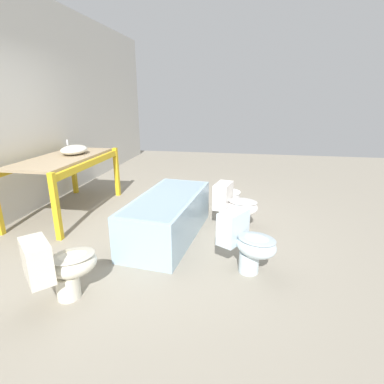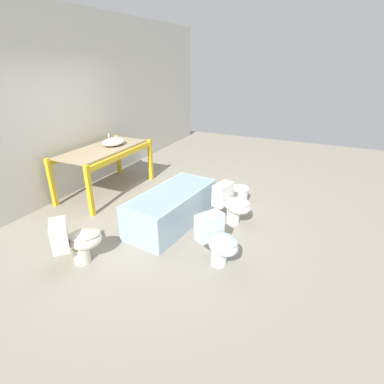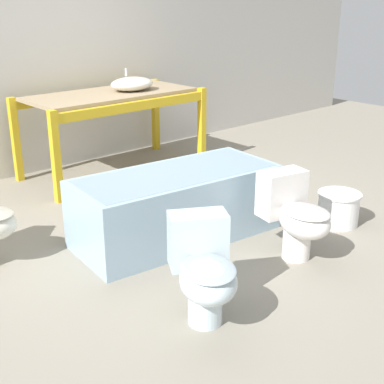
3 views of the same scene
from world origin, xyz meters
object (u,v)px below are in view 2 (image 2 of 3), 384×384
(sink_basin, at_px, (113,142))
(bathtub_main, at_px, (172,206))
(toilet_far, at_px, (218,240))
(toilet_near, at_px, (76,240))
(toilet_extra, at_px, (232,203))
(bucket_white, at_px, (238,195))

(sink_basin, bearing_deg, bathtub_main, -115.82)
(sink_basin, height_order, toilet_far, sink_basin)
(sink_basin, height_order, toilet_near, sink_basin)
(bathtub_main, bearing_deg, toilet_near, 162.87)
(bathtub_main, distance_m, toilet_near, 1.48)
(bathtub_main, height_order, toilet_extra, toilet_extra)
(toilet_near, bearing_deg, toilet_extra, -85.61)
(toilet_far, distance_m, toilet_extra, 1.05)
(bathtub_main, bearing_deg, bucket_white, -24.81)
(sink_basin, xyz_separation_m, toilet_far, (-1.43, -2.64, -0.60))
(bucket_white, bearing_deg, bathtub_main, 148.99)
(toilet_extra, bearing_deg, bathtub_main, 130.45)
(toilet_far, height_order, bucket_white, toilet_far)
(toilet_near, xyz_separation_m, bucket_white, (2.52, -1.28, -0.18))
(toilet_extra, height_order, bucket_white, toilet_extra)
(toilet_near, distance_m, bucket_white, 2.83)
(toilet_far, bearing_deg, bucket_white, 39.08)
(sink_basin, bearing_deg, toilet_near, -153.50)
(toilet_far, bearing_deg, sink_basin, 91.88)
(sink_basin, relative_size, toilet_near, 0.74)
(bathtub_main, distance_m, bucket_white, 1.37)
(toilet_extra, xyz_separation_m, bucket_white, (0.74, 0.12, -0.18))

